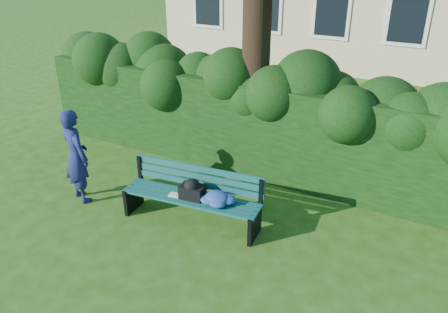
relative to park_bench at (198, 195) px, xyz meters
The scene contains 4 objects.
ground 0.51m from the park_bench, ahead, with size 80.00×80.00×0.00m, color #2B510E.
hedge 2.25m from the park_bench, 86.89° to the left, with size 10.00×1.00×1.80m.
park_bench is the anchor object (origin of this frame).
man_reading 2.24m from the park_bench, behind, with size 0.60×0.40×1.65m, color navy.
Camera 1 is at (3.13, -4.94, 3.98)m, focal length 35.00 mm.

